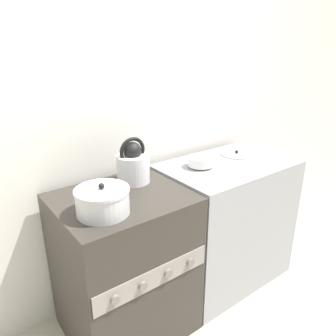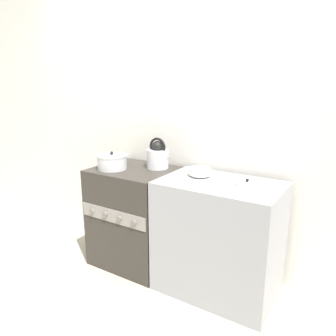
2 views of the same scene
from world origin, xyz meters
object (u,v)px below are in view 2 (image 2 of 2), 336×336
(enamel_bowl, at_px, (200,172))
(loose_pot_lid, at_px, (247,182))
(stove, at_px, (135,216))
(cooking_pot, at_px, (112,162))
(kettle, at_px, (158,156))

(enamel_bowl, bearing_deg, loose_pot_lid, 4.12)
(enamel_bowl, distance_m, loose_pot_lid, 0.36)
(stove, xyz_separation_m, cooking_pot, (-0.15, -0.10, 0.49))
(loose_pot_lid, bearing_deg, enamel_bowl, -175.88)
(cooking_pot, bearing_deg, stove, 34.09)
(cooking_pot, relative_size, enamel_bowl, 1.57)
(cooking_pot, bearing_deg, kettle, 37.03)
(kettle, xyz_separation_m, loose_pot_lid, (0.80, -0.05, -0.08))
(kettle, relative_size, cooking_pot, 1.04)
(loose_pot_lid, bearing_deg, kettle, 176.34)
(stove, height_order, enamel_bowl, enamel_bowl)
(kettle, xyz_separation_m, enamel_bowl, (0.44, -0.08, -0.05))
(enamel_bowl, bearing_deg, stove, -175.12)
(stove, relative_size, cooking_pot, 3.40)
(kettle, distance_m, cooking_pot, 0.38)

